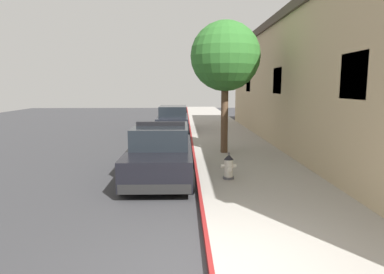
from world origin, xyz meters
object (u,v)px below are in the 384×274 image
parked_car_silver_ahead (173,119)px  fire_hydrant (229,167)px  street_tree (225,57)px  police_cruiser (161,152)px

parked_car_silver_ahead → fire_hydrant: (1.94, -11.56, -0.25)m
parked_car_silver_ahead → street_tree: (2.27, -7.61, 3.14)m
police_cruiser → street_tree: (2.31, 3.07, 3.13)m
street_tree → fire_hydrant: bearing=-94.8°
street_tree → police_cruiser: bearing=-126.9°
police_cruiser → parked_car_silver_ahead: bearing=89.8°
police_cruiser → street_tree: size_ratio=0.95×
fire_hydrant → street_tree: bearing=85.2°
parked_car_silver_ahead → street_tree: street_tree is taller
police_cruiser → fire_hydrant: police_cruiser is taller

